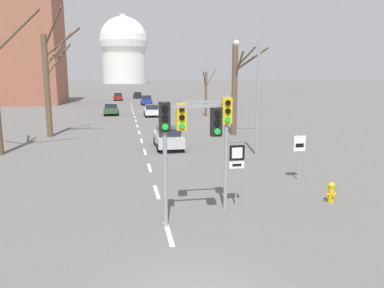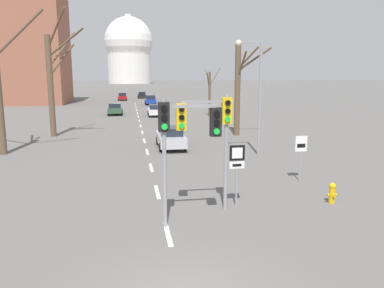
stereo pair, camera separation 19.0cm
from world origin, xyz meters
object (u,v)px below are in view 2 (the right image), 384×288
traffic_signal_near_right (210,124)px  street_lamp_right (255,85)px  sedan_mid_centre (150,100)px  sedan_far_left (115,109)px  speed_limit_sign (301,150)px  sedan_far_right (123,96)px  fire_hydrant (332,192)px  sedan_distant_centre (171,137)px  sedan_near_left (155,110)px  sedan_near_right (142,95)px  route_sign_post (237,164)px  traffic_signal_centre_tall (183,131)px

traffic_signal_near_right → street_lamp_right: street_lamp_right is taller
sedan_mid_centre → sedan_far_left: (-5.60, -16.72, -0.07)m
speed_limit_sign → sedan_far_right: size_ratio=0.51×
fire_hydrant → sedan_mid_centre: (-4.16, 53.58, 0.40)m
street_lamp_right → sedan_far_left: size_ratio=1.81×
speed_limit_sign → sedan_far_right: bearing=98.4°
sedan_far_right → sedan_distant_centre: 54.38m
fire_hydrant → sedan_near_left: (-4.69, 34.23, 0.29)m
traffic_signal_near_right → sedan_distant_centre: bearing=90.3°
sedan_near_left → sedan_mid_centre: size_ratio=0.92×
sedan_near_right → sedan_distant_centre: bearing=-90.2°
traffic_signal_near_right → sedan_far_right: 67.14m
route_sign_post → street_lamp_right: (3.84, 9.20, 2.78)m
sedan_mid_centre → sedan_far_right: 14.34m
fire_hydrant → sedan_distant_centre: 13.76m
fire_hydrant → sedan_near_right: size_ratio=0.18×
traffic_signal_near_right → speed_limit_sign: 6.47m
street_lamp_right → sedan_mid_centre: size_ratio=1.70×
speed_limit_sign → fire_hydrant: 3.55m
speed_limit_sign → sedan_mid_centre: speed_limit_sign is taller
street_lamp_right → sedan_mid_centre: 44.40m
route_sign_post → sedan_near_right: (-1.04, 73.80, -0.93)m
fire_hydrant → route_sign_post: bearing=175.3°
sedan_far_left → sedan_near_right: bearing=82.6°
street_lamp_right → fire_hydrant: bearing=-89.6°
speed_limit_sign → street_lamp_right: street_lamp_right is taller
traffic_signal_near_right → speed_limit_sign: size_ratio=1.94×
traffic_signal_centre_tall → sedan_mid_centre: 54.91m
street_lamp_right → sedan_far_left: bearing=109.5°
sedan_near_right → traffic_signal_near_right: bearing=-90.1°
sedan_near_left → sedan_distant_centre: bearing=-91.1°
sedan_near_left → speed_limit_sign: bearing=-81.0°
fire_hydrant → sedan_distant_centre: size_ratio=0.19×
sedan_far_left → sedan_far_right: size_ratio=0.90×
sedan_near_left → traffic_signal_centre_tall: bearing=-92.5°
speed_limit_sign → sedan_near_right: speed_limit_sign is taller
traffic_signal_near_right → speed_limit_sign: bearing=32.5°
fire_hydrant → street_lamp_right: street_lamp_right is taller
route_sign_post → sedan_distant_centre: 12.54m
traffic_signal_centre_tall → sedan_far_left: size_ratio=1.09×
route_sign_post → sedan_near_right: size_ratio=0.54×
traffic_signal_near_right → fire_hydrant: bearing=-0.4°
sedan_mid_centre → traffic_signal_centre_tall: bearing=-92.2°
sedan_far_right → street_lamp_right: bearing=-80.9°
route_sign_post → sedan_near_left: bearing=91.3°
speed_limit_sign → sedan_far_left: bearing=106.6°
traffic_signal_near_right → sedan_far_right: traffic_signal_near_right is taller
traffic_signal_centre_tall → sedan_near_left: bearing=87.5°
street_lamp_right → sedan_far_right: size_ratio=1.63×
traffic_signal_centre_tall → street_lamp_right: 12.46m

